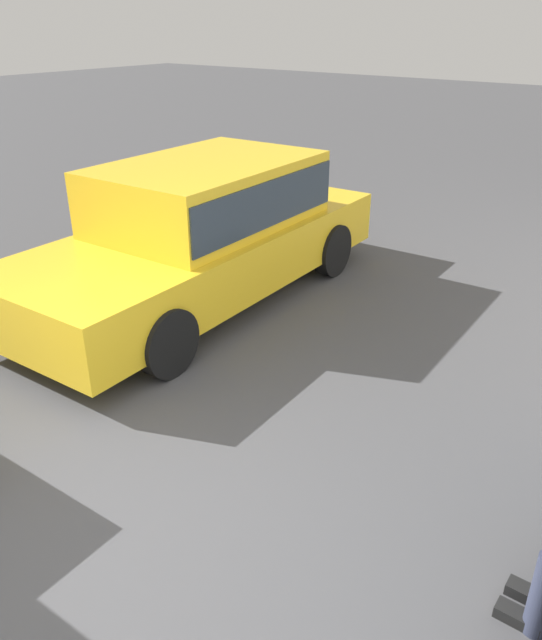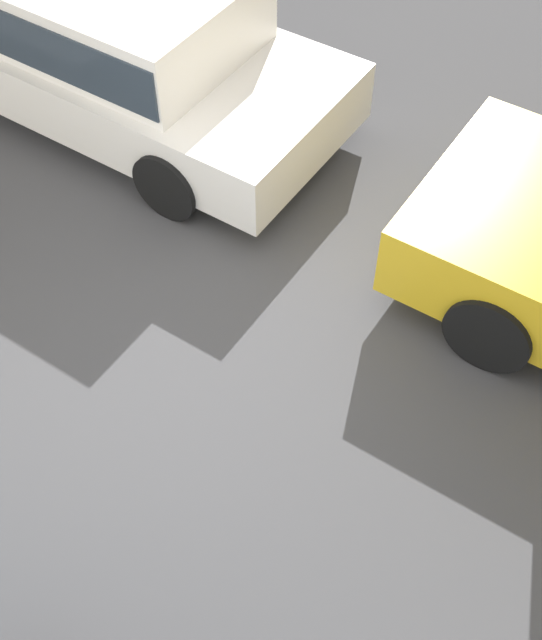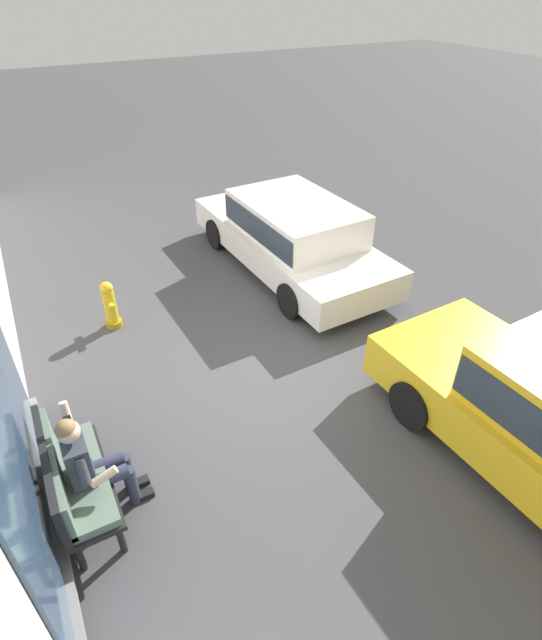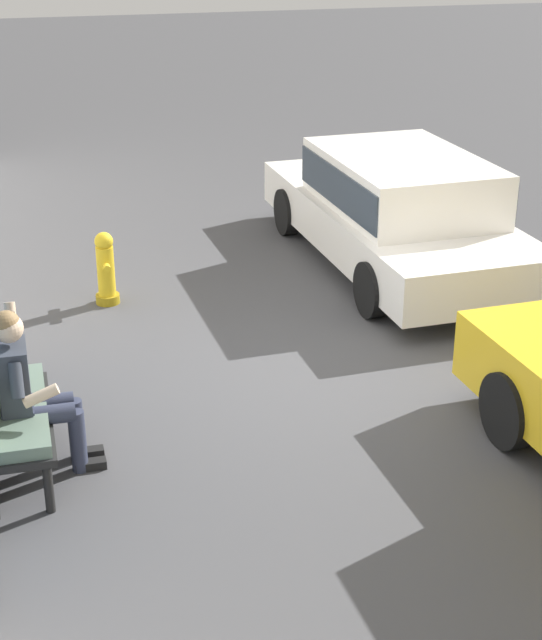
# 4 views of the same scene
# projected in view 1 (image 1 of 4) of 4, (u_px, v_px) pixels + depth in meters

# --- Properties ---
(ground_plane) EXTENTS (60.00, 60.00, 0.00)m
(ground_plane) POSITION_uv_depth(u_px,v_px,m) (79.00, 546.00, 3.76)
(ground_plane) COLOR #424244
(parked_car_near) EXTENTS (4.73, 2.04, 1.50)m
(parked_car_near) POSITION_uv_depth(u_px,v_px,m) (204.00, 226.00, 6.77)
(parked_car_near) COLOR gold
(parked_car_near) RESTS_ON ground_plane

